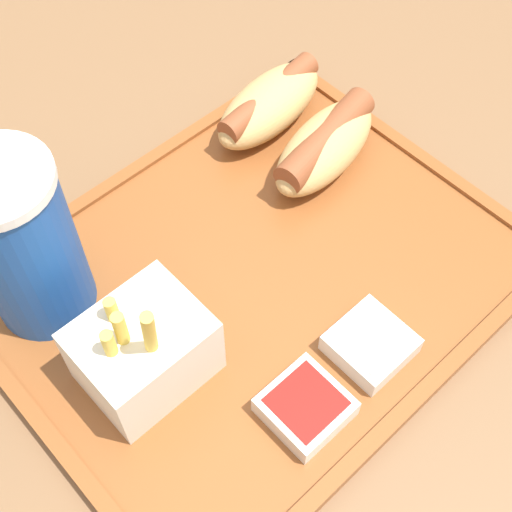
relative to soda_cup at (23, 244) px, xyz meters
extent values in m
cube|color=brown|center=(0.09, -0.07, -0.47)|extent=(1.24, 0.91, 0.77)
cube|color=brown|center=(0.14, -0.10, -0.08)|extent=(0.41, 0.33, 0.01)
cube|color=brown|center=(0.14, -0.25, -0.07)|extent=(0.41, 0.01, 0.00)
cube|color=brown|center=(0.14, 0.06, -0.07)|extent=(0.41, 0.01, 0.00)
cube|color=brown|center=(-0.06, -0.10, -0.07)|extent=(0.01, 0.33, 0.00)
cube|color=brown|center=(0.33, -0.10, -0.07)|extent=(0.01, 0.33, 0.00)
cylinder|color=#194CA5|center=(0.00, 0.00, 0.00)|extent=(0.08, 0.08, 0.14)
ellipsoid|color=tan|center=(0.26, 0.02, -0.05)|extent=(0.14, 0.07, 0.05)
cylinder|color=brown|center=(0.26, 0.02, -0.04)|extent=(0.12, 0.04, 0.02)
ellipsoid|color=tan|center=(0.26, -0.05, -0.05)|extent=(0.14, 0.08, 0.05)
cylinder|color=brown|center=(0.26, -0.05, -0.04)|extent=(0.12, 0.05, 0.03)
cube|color=silver|center=(0.02, -0.10, -0.04)|extent=(0.09, 0.07, 0.06)
cylinder|color=#E5C14C|center=(0.00, -0.11, -0.02)|extent=(0.01, 0.01, 0.06)
cylinder|color=#E5C14C|center=(0.02, -0.12, 0.00)|extent=(0.01, 0.02, 0.08)
cylinder|color=#E5C14C|center=(0.01, -0.09, -0.02)|extent=(0.01, 0.02, 0.06)
cylinder|color=#E5C14C|center=(0.01, -0.10, -0.01)|extent=(0.01, 0.01, 0.07)
cube|color=silver|center=(0.15, -0.20, -0.07)|extent=(0.05, 0.05, 0.02)
cube|color=white|center=(0.15, -0.20, -0.06)|extent=(0.05, 0.05, 0.00)
cube|color=silver|center=(0.08, -0.21, -0.07)|extent=(0.05, 0.05, 0.02)
cube|color=#B21914|center=(0.08, -0.21, -0.06)|extent=(0.05, 0.05, 0.00)
camera|label=1|loc=(-0.08, -0.32, 0.41)|focal=50.00mm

